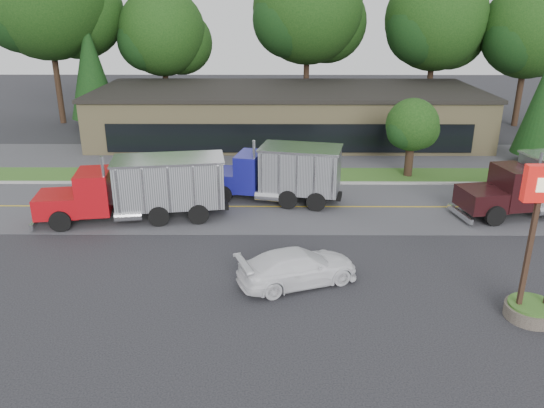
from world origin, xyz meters
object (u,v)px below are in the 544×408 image
at_px(dump_truck_red, 144,187).
at_px(dump_truck_blue, 282,172).
at_px(rally_car, 298,267).
at_px(bilo_sign, 539,269).

bearing_deg(dump_truck_red, dump_truck_blue, -168.01).
bearing_deg(dump_truck_blue, rally_car, 105.38).
distance_m(bilo_sign, rally_car, 9.08).
bearing_deg(rally_car, bilo_sign, -128.35).
xyz_separation_m(dump_truck_blue, rally_car, (0.54, -9.87, -1.06)).
distance_m(dump_truck_red, rally_car, 10.72).
distance_m(bilo_sign, dump_truck_red, 19.20).
relative_size(bilo_sign, dump_truck_blue, 0.74).
height_order(dump_truck_blue, rally_car, dump_truck_blue).
bearing_deg(bilo_sign, dump_truck_blue, 126.31).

